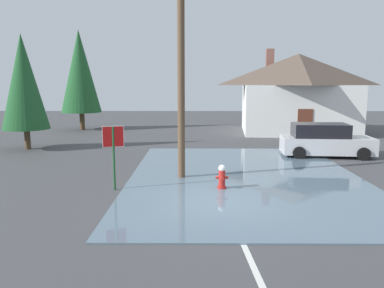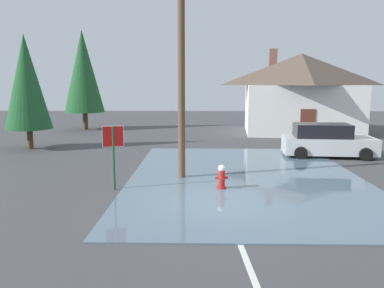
% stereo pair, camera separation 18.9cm
% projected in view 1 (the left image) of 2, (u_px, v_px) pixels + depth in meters
% --- Properties ---
extents(ground_plane, '(80.00, 80.00, 0.10)m').
position_uv_depth(ground_plane, '(222.00, 204.00, 12.06)').
color(ground_plane, '#424244').
extents(flood_puddle, '(9.10, 13.01, 0.04)m').
position_uv_depth(flood_puddle, '(244.00, 177.00, 15.29)').
color(flood_puddle, slate).
rests_on(flood_puddle, ground).
extents(lane_stop_bar, '(4.50, 0.63, 0.01)m').
position_uv_depth(lane_stop_bar, '(217.00, 224.00, 10.18)').
color(lane_stop_bar, silver).
rests_on(lane_stop_bar, ground).
extents(lane_center_stripe, '(0.36, 3.69, 0.01)m').
position_uv_depth(lane_center_stripe, '(253.00, 266.00, 7.83)').
color(lane_center_stripe, silver).
rests_on(lane_center_stripe, ground).
extents(stop_sign_near, '(0.72, 0.23, 2.27)m').
position_uv_depth(stop_sign_near, '(113.00, 144.00, 13.21)').
color(stop_sign_near, '#1E4C28').
rests_on(stop_sign_near, ground).
extents(fire_hydrant, '(0.45, 0.38, 0.89)m').
position_uv_depth(fire_hydrant, '(222.00, 177.00, 13.45)').
color(fire_hydrant, '#AD231E').
rests_on(fire_hydrant, ground).
extents(utility_pole, '(1.60, 0.28, 7.54)m').
position_uv_depth(utility_pole, '(181.00, 77.00, 14.54)').
color(utility_pole, brown).
rests_on(utility_pole, ground).
extents(house, '(9.22, 8.02, 6.37)m').
position_uv_depth(house, '(297.00, 92.00, 28.91)').
color(house, silver).
rests_on(house, ground).
extents(parked_car, '(4.65, 2.33, 1.69)m').
position_uv_depth(parked_car, '(325.00, 141.00, 19.51)').
color(parked_car, silver).
rests_on(parked_car, ground).
extents(pine_tree_tall_left, '(2.57, 2.57, 6.43)m').
position_uv_depth(pine_tree_tall_left, '(24.00, 82.00, 21.17)').
color(pine_tree_tall_left, '#4C3823').
rests_on(pine_tree_tall_left, ground).
extents(pine_tree_mid_left, '(3.15, 3.15, 7.88)m').
position_uv_depth(pine_tree_mid_left, '(80.00, 71.00, 30.13)').
color(pine_tree_mid_left, '#4C3823').
rests_on(pine_tree_mid_left, ground).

